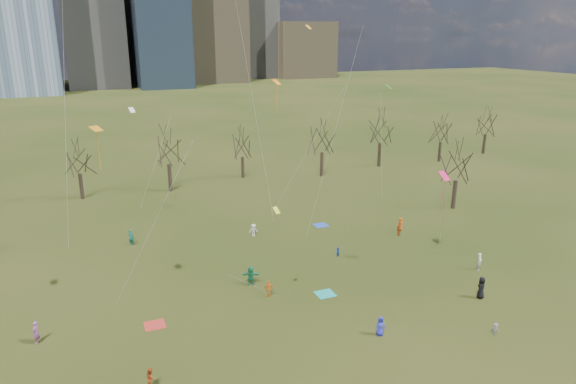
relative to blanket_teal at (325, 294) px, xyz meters
name	(u,v)px	position (x,y,z in m)	size (l,w,h in m)	color
ground	(344,313)	(-0.03, -3.47, -0.01)	(500.00, 500.00, 0.00)	black
bare_tree_row	(220,150)	(-0.12, 33.76, 6.10)	(113.04, 29.80, 9.50)	black
blanket_teal	(325,294)	(0.00, 0.00, 0.00)	(1.60, 1.50, 0.03)	teal
blanket_navy	(321,225)	(7.11, 15.48, 0.00)	(1.60, 1.50, 0.03)	#2648B1
blanket_crimson	(155,325)	(-14.68, 0.59, 0.00)	(1.60, 1.50, 0.03)	#B42D24
person_0	(380,326)	(0.97, -7.38, 0.77)	(0.76, 0.50, 1.56)	#282DAE
person_1	(480,262)	(15.96, -1.34, 0.87)	(0.65, 0.43, 1.78)	silver
person_2	(151,378)	(-15.99, -7.00, 0.74)	(0.73, 0.57, 1.51)	#A44217
person_3	(495,329)	(9.05, -10.72, 0.51)	(0.67, 0.39, 1.04)	slate
person_4	(269,289)	(-4.76, 1.45, 0.75)	(0.90, 0.37, 1.53)	orange
person_5	(251,276)	(-5.50, 4.19, 0.90)	(1.69, 0.54, 1.82)	#1B7D50
person_6	(481,288)	(12.17, -5.75, 0.96)	(0.96, 0.62, 1.96)	black
person_7	(36,332)	(-23.10, 1.42, 0.88)	(0.65, 0.43, 1.78)	#934A95
person_8	(338,252)	(4.72, 6.61, 0.51)	(0.51, 0.40, 1.06)	#2550A4
person_9	(253,230)	(-1.46, 15.34, 0.71)	(0.94, 0.54, 1.45)	silver
person_10	(399,228)	(13.89, 9.24, 0.81)	(0.97, 0.40, 1.66)	#AB4818
person_12	(400,224)	(14.91, 10.42, 0.78)	(0.77, 0.50, 1.58)	#D85418
person_13	(131,237)	(-14.54, 17.87, 0.90)	(0.67, 0.44, 1.83)	#176B59
kites_airborne	(246,144)	(-4.12, 9.10, 12.06)	(51.08, 37.24, 30.93)	orange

